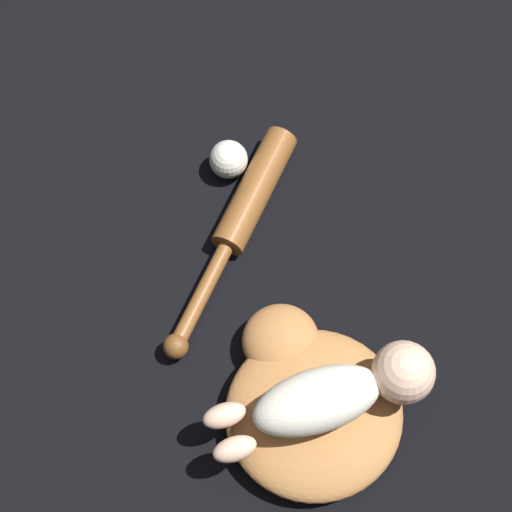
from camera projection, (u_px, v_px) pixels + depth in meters
ground_plane at (275, 385)px, 1.42m from camera, size 6.00×6.00×0.00m
baseball_glove at (308, 401)px, 1.37m from camera, size 0.37×0.39×0.07m
baby_figure at (340, 393)px, 1.29m from camera, size 0.36×0.18×0.10m
baseball_bat at (243, 214)px, 1.51m from camera, size 0.24×0.43×0.06m
baseball at (229, 159)px, 1.55m from camera, size 0.07×0.07×0.07m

